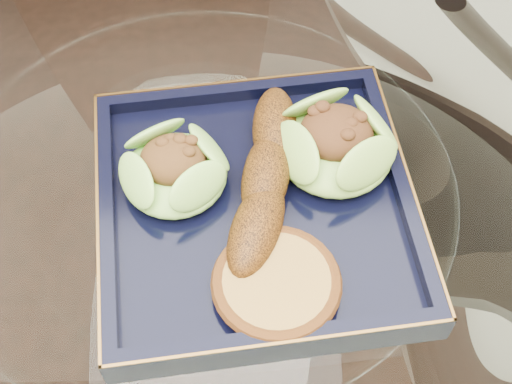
{
  "coord_description": "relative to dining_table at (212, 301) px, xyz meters",
  "views": [
    {
      "loc": [
        0.03,
        -0.34,
        1.3
      ],
      "look_at": [
        0.05,
        -0.0,
        0.8
      ],
      "focal_mm": 50.0,
      "sensor_mm": 36.0,
      "label": 1
    }
  ],
  "objects": [
    {
      "name": "dining_table",
      "position": [
        0.0,
        0.0,
        0.0
      ],
      "size": [
        1.13,
        1.13,
        0.77
      ],
      "color": "white",
      "rests_on": "ground"
    },
    {
      "name": "dining_chair",
      "position": [
        -0.08,
        0.35,
        -0.1
      ],
      "size": [
        0.4,
        0.4,
        0.9
      ],
      "rotation": [
        0.0,
        0.0,
        0.04
      ],
      "color": "#321810",
      "rests_on": "ground"
    },
    {
      "name": "navy_plate",
      "position": [
        0.05,
        -0.0,
        0.17
      ],
      "size": [
        0.29,
        0.29,
        0.02
      ],
      "primitive_type": "cube",
      "rotation": [
        0.0,
        0.0,
        0.09
      ],
      "color": "black",
      "rests_on": "dining_table"
    },
    {
      "name": "lettuce_wrap_left",
      "position": [
        -0.02,
        0.03,
        0.2
      ],
      "size": [
        0.1,
        0.1,
        0.03
      ],
      "primitive_type": "ellipsoid",
      "rotation": [
        0.0,
        0.0,
        0.14
      ],
      "color": "#5A932A",
      "rests_on": "navy_plate"
    },
    {
      "name": "lettuce_wrap_right",
      "position": [
        0.12,
        0.05,
        0.2
      ],
      "size": [
        0.11,
        0.11,
        0.04
      ],
      "primitive_type": "ellipsoid",
      "rotation": [
        0.0,
        0.0,
        0.05
      ],
      "color": "#629B2D",
      "rests_on": "navy_plate"
    },
    {
      "name": "roasted_plantain",
      "position": [
        0.06,
        0.02,
        0.2
      ],
      "size": [
        0.08,
        0.2,
        0.04
      ],
      "primitive_type": "ellipsoid",
      "rotation": [
        0.0,
        0.0,
        1.36
      ],
      "color": "#5B3009",
      "rests_on": "navy_plate"
    },
    {
      "name": "crumb_patty",
      "position": [
        0.06,
        -0.08,
        0.19
      ],
      "size": [
        0.12,
        0.12,
        0.02
      ],
      "primitive_type": "cylinder",
      "rotation": [
        0.0,
        0.0,
        0.39
      ],
      "color": "olive",
      "rests_on": "navy_plate"
    }
  ]
}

